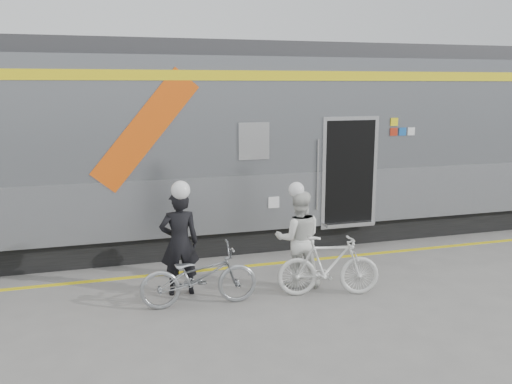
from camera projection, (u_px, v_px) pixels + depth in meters
name	position (u px, v px, depth m)	size (l,w,h in m)	color
ground	(243.00, 318.00, 7.77)	(90.00, 90.00, 0.00)	slate
train	(225.00, 144.00, 11.52)	(24.00, 3.17, 4.10)	black
safety_strip	(211.00, 269.00, 9.78)	(24.00, 0.12, 0.01)	yellow
man	(179.00, 243.00, 8.51)	(0.62, 0.40, 1.69)	black
bicycle_left	(199.00, 276.00, 8.12)	(0.62, 1.77, 0.93)	#929598
woman	(298.00, 239.00, 8.88)	(0.78, 0.61, 1.60)	silver
bicycle_right	(329.00, 266.00, 8.51)	(0.46, 1.62, 0.97)	silver
helmet_man	(178.00, 181.00, 8.32)	(0.29, 0.29, 0.29)	white
helmet_woman	(299.00, 183.00, 8.70)	(0.26, 0.26, 0.26)	white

